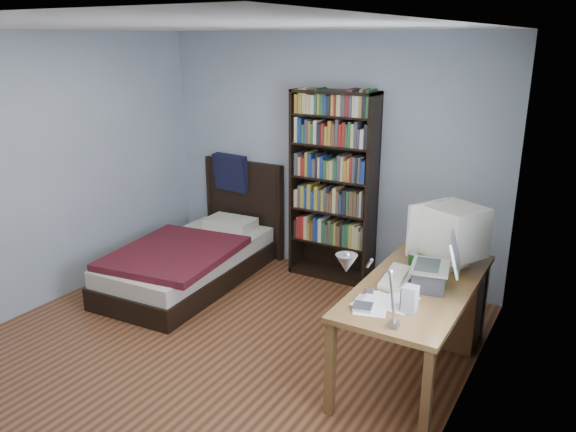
% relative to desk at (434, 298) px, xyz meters
% --- Properties ---
extents(room, '(4.20, 4.24, 2.50)m').
position_rel_desk_xyz_m(room, '(-1.48, -1.09, 0.83)').
color(room, '#502A17').
rests_on(room, ground).
extents(desk, '(0.75, 1.65, 0.73)m').
position_rel_desk_xyz_m(desk, '(0.00, 0.00, 0.00)').
color(desk, brown).
rests_on(desk, floor).
extents(crt_monitor, '(0.58, 0.53, 0.49)m').
position_rel_desk_xyz_m(crt_monitor, '(0.09, -0.01, 0.59)').
color(crt_monitor, beige).
rests_on(crt_monitor, desk).
extents(laptop, '(0.40, 0.39, 0.42)m').
position_rel_desk_xyz_m(laptop, '(0.11, -0.51, 0.43)').
color(laptop, '#2D2D30').
rests_on(laptop, desk).
extents(desk_lamp, '(0.23, 0.51, 0.61)m').
position_rel_desk_xyz_m(desk_lamp, '(-0.05, -1.54, 0.80)').
color(desk_lamp, '#99999E').
rests_on(desk_lamp, desk).
extents(keyboard, '(0.23, 0.48, 0.04)m').
position_rel_desk_xyz_m(keyboard, '(-0.16, -0.48, 0.33)').
color(keyboard, beige).
rests_on(keyboard, desk).
extents(speaker, '(0.09, 0.09, 0.18)m').
position_rel_desk_xyz_m(speaker, '(0.09, -0.93, 0.40)').
color(speaker, '#99999C').
rests_on(speaker, desk).
extents(soda_can, '(0.07, 0.07, 0.12)m').
position_rel_desk_xyz_m(soda_can, '(-0.13, -0.21, 0.37)').
color(soda_can, '#07340A').
rests_on(soda_can, desk).
extents(mouse, '(0.07, 0.12, 0.04)m').
position_rel_desk_xyz_m(mouse, '(-0.00, -0.21, 0.33)').
color(mouse, silver).
rests_on(mouse, desk).
extents(phone_silver, '(0.08, 0.11, 0.02)m').
position_rel_desk_xyz_m(phone_silver, '(-0.24, -0.79, 0.32)').
color(phone_silver, '#B8B8BC').
rests_on(phone_silver, desk).
extents(phone_grey, '(0.06, 0.10, 0.02)m').
position_rel_desk_xyz_m(phone_grey, '(-0.26, -0.93, 0.32)').
color(phone_grey, '#99999C').
rests_on(phone_grey, desk).
extents(external_drive, '(0.15, 0.15, 0.03)m').
position_rel_desk_xyz_m(external_drive, '(-0.19, -1.04, 0.33)').
color(external_drive, '#99999C').
rests_on(external_drive, desk).
extents(bookshelf, '(0.88, 0.30, 1.95)m').
position_rel_desk_xyz_m(bookshelf, '(-1.33, 0.85, 0.56)').
color(bookshelf, black).
rests_on(bookshelf, floor).
extents(bed, '(1.19, 2.09, 1.16)m').
position_rel_desk_xyz_m(bed, '(-2.52, 0.05, -0.16)').
color(bed, black).
rests_on(bed, floor).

